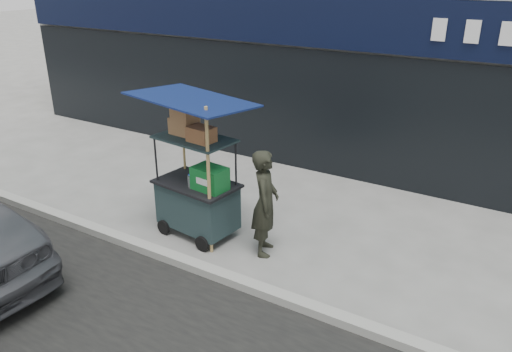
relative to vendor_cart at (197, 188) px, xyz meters
The scene contains 4 objects.
ground 1.05m from the vendor_cart, 64.15° to the right, with size 80.00×80.00×0.00m, color slate.
curb 1.15m from the vendor_cart, 69.75° to the right, with size 80.00×0.18×0.12m, color gray.
vendor_cart is the anchor object (origin of this frame).
vendor_man 1.14m from the vendor_cart, ahead, with size 0.57×0.37×1.56m, color black.
Camera 1 is at (3.97, -4.71, 3.85)m, focal length 35.00 mm.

